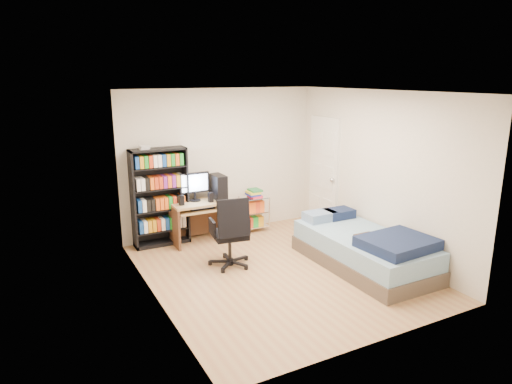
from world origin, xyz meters
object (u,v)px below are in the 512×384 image
media_shelf (160,196)px  bed (365,249)px  office_chair (231,244)px  computer_desk (204,204)px

media_shelf → bed: media_shelf is taller
media_shelf → office_chair: 1.56m
computer_desk → office_chair: computer_desk is taller
media_shelf → computer_desk: size_ratio=1.42×
office_chair → bed: (1.71, -0.92, -0.06)m
media_shelf → bed: size_ratio=0.77×
computer_desk → bed: 2.69m
media_shelf → bed: bearing=-44.1°
media_shelf → computer_desk: bearing=-12.8°
office_chair → computer_desk: bearing=95.5°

